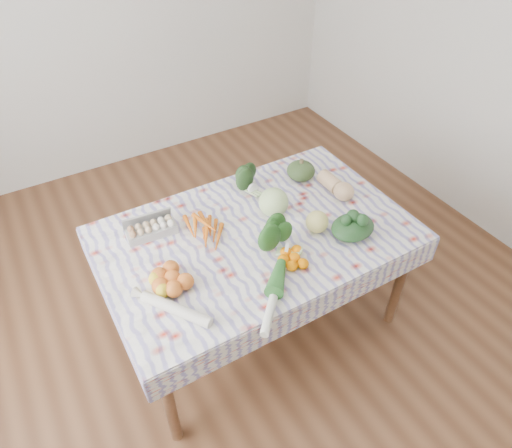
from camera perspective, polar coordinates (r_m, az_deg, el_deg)
name	(u,v)px	position (r m, az deg, el deg)	size (l,w,h in m)	color
ground	(256,318)	(3.03, 0.00, -11.72)	(4.50, 4.50, 0.00)	#56331D
wall_back	(108,1)	(4.06, -18.05, 25.03)	(4.00, 0.04, 2.80)	silver
dining_table	(256,243)	(2.52, 0.00, -2.42)	(1.60, 1.00, 0.75)	brown
tablecloth	(256,233)	(2.47, 0.00, -1.12)	(1.66, 1.06, 0.01)	silver
egg_carton	(152,230)	(2.49, -12.91, -0.72)	(0.27, 0.11, 0.07)	#A1A19C
carrot_bunch	(205,232)	(2.45, -6.36, -1.03)	(0.22, 0.20, 0.04)	orange
kale_bunch	(248,180)	(2.71, -1.02, 5.55)	(0.17, 0.15, 0.15)	#203E19
kabocha_squash	(301,171)	(2.83, 5.63, 6.65)	(0.17, 0.17, 0.11)	#334B23
cabbage	(274,202)	(2.53, 2.21, 2.73)	(0.17, 0.17, 0.17)	#B2D584
butternut_squash	(336,185)	(2.74, 10.02, 4.87)	(0.12, 0.26, 0.12)	tan
orange_cluster	(172,278)	(2.21, -10.43, -6.68)	(0.26, 0.26, 0.09)	orange
broccoli	(277,243)	(2.31, 2.61, -2.43)	(0.17, 0.17, 0.12)	#1E4C17
mandarin_cluster	(294,257)	(2.29, 4.82, -4.16)	(0.19, 0.19, 0.06)	#FF8000
grapefruit	(317,222)	(2.45, 7.64, 0.28)	(0.12, 0.12, 0.12)	#E1D86E
spinach_bag	(353,227)	(2.46, 11.99, -0.40)	(0.24, 0.20, 0.11)	#173417
daikon	(176,309)	(2.10, -9.96, -10.44)	(0.05, 0.05, 0.37)	beige
leek	(273,298)	(2.12, 2.15, -9.27)	(0.04, 0.04, 0.41)	white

